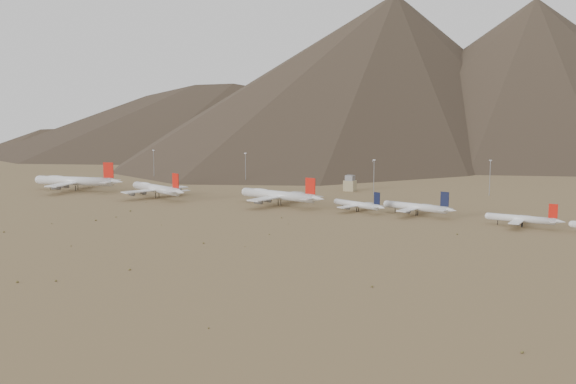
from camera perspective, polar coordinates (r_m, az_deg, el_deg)
The scene contains 14 objects.
ground at distance 390.95m, azimuth -4.99°, elevation -1.72°, with size 3000.00×3000.00×0.00m, color olive.
mountain_ridge at distance 1247.82m, azimuth 17.57°, elevation 11.29°, with size 4400.00×1000.00×300.00m.
widebody_west at distance 507.86m, azimuth -18.38°, elevation 0.95°, with size 73.80×57.83×22.18m.
widebody_centre at distance 454.83m, azimuth -11.61°, elevation 0.31°, with size 61.08×48.83×19.04m.
widebody_east at distance 411.64m, azimuth -0.85°, elevation -0.28°, with size 64.97×50.73×19.44m.
narrowbody_a at distance 389.98m, azimuth 6.26°, elevation -1.12°, with size 38.45×28.76×13.29m.
narrowbody_b at distance 381.18m, azimuth 11.45°, elevation -1.33°, with size 46.17×33.89×15.44m.
narrowbody_c at distance 360.44m, azimuth 20.16°, elevation -2.26°, with size 41.03×29.57×13.54m.
control_tower at distance 483.85m, azimuth 5.53°, elevation 0.71°, with size 8.00×8.00×12.00m.
mast_far_west at distance 570.68m, azimuth -11.84°, elevation 2.54°, with size 2.00×0.60×25.70m.
mast_west at distance 525.63m, azimuth -3.80°, elevation 2.26°, with size 2.00×0.60×25.70m.
mast_centre at distance 462.07m, azimuth 7.64°, elevation 1.46°, with size 2.00×0.60×25.70m.
mast_east at distance 477.57m, azimuth 17.51°, elevation 1.37°, with size 2.00×0.60×25.70m.
desert_scrub at distance 343.31m, azimuth -19.29°, elevation -3.39°, with size 433.73×184.96×0.89m.
Camera 1 is at (202.64, -328.22, 63.61)m, focal length 40.00 mm.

